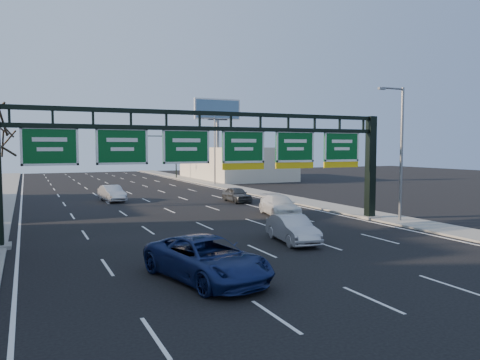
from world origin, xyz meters
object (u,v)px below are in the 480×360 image
car_white_wagon (279,205)px  sign_gantry (218,154)px  car_silver_sedan (293,229)px  car_blue_suv (207,259)px

car_white_wagon → sign_gantry: bearing=-137.2°
car_silver_sedan → car_white_wagon: bearing=72.6°
sign_gantry → car_blue_suv: bearing=-114.4°
car_silver_sedan → car_white_wagon: car_white_wagon is taller
car_blue_suv → car_silver_sedan: 8.15m
sign_gantry → car_blue_suv: size_ratio=4.17×
car_silver_sedan → car_white_wagon: size_ratio=0.86×
sign_gantry → car_white_wagon: size_ratio=4.82×
sign_gantry → car_white_wagon: (6.51, 4.05, -3.89)m
car_blue_suv → car_silver_sedan: size_ratio=1.35×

